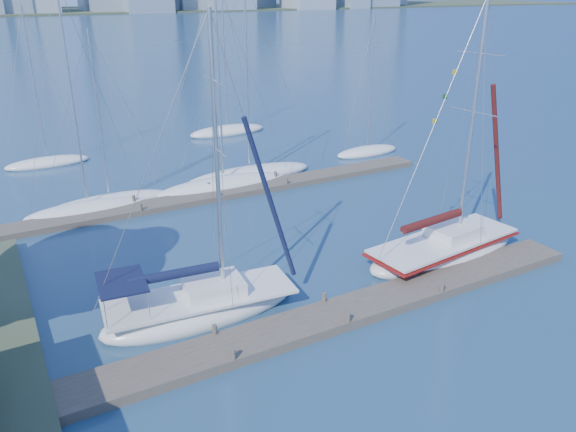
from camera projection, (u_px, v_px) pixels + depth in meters
ground at (335, 319)px, 23.39m from camera, size 700.00×700.00×0.00m
near_dock at (335, 315)px, 23.32m from camera, size 26.00×2.00×0.40m
far_dock at (228, 193)px, 37.17m from camera, size 30.00×1.80×0.36m
sailboat_navy at (200, 295)px, 23.30m from camera, size 8.72×3.61×12.80m
sailboat_maroon at (444, 240)px, 28.30m from camera, size 9.24×3.84×13.20m
bg_boat_0 at (88, 209)px, 34.29m from camera, size 7.68×4.89×13.84m
bg_boat_1 at (110, 202)px, 35.49m from camera, size 7.77×4.01×11.00m
bg_boat_2 at (224, 185)px, 38.36m from camera, size 9.57×3.35×13.83m
bg_boat_3 at (250, 174)px, 40.39m from camera, size 9.96×4.95×13.76m
bg_boat_5 at (367, 151)px, 46.19m from camera, size 6.08×3.25×11.19m
bg_boat_6 at (48, 162)px, 43.30m from camera, size 6.43×3.93×12.04m
bg_boat_7 at (227, 131)px, 52.49m from camera, size 7.67×5.07×13.47m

